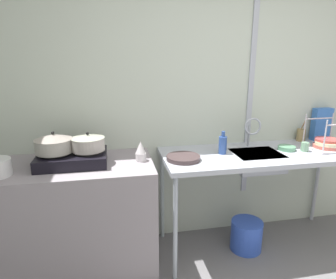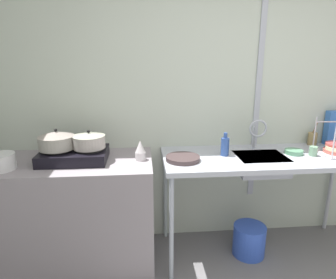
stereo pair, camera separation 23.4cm
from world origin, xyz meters
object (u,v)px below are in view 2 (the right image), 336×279
at_px(small_bowl_on_drainboard, 294,152).
at_px(frying_pan, 183,158).
at_px(utensil_jar, 312,139).
at_px(bucket_on_floor, 249,240).
at_px(pot_on_right_burner, 89,140).
at_px(sink_basin, 260,164).
at_px(pot_beside_stove, 0,162).
at_px(cup_by_rack, 313,151).
at_px(percolator, 140,151).
at_px(faucet, 258,130).
at_px(pot_on_left_burner, 57,140).
at_px(stove, 74,155).
at_px(cereal_box, 335,128).
at_px(bottle_by_sink, 225,146).

bearing_deg(small_bowl_on_drainboard, frying_pan, -175.01).
relative_size(utensil_jar, bucket_on_floor, 0.77).
xyz_separation_m(pot_on_right_burner, sink_basin, (1.39, -0.01, -0.24)).
distance_m(pot_beside_stove, cup_by_rack, 2.44).
xyz_separation_m(percolator, faucet, (1.01, 0.15, 0.11)).
height_order(faucet, utensil_jar, faucet).
height_order(pot_on_left_burner, utensil_jar, pot_on_left_burner).
xyz_separation_m(percolator, frying_pan, (0.33, -0.05, -0.06)).
distance_m(stove, utensil_jar, 2.14).
height_order(pot_beside_stove, bucket_on_floor, pot_beside_stove).
bearing_deg(utensil_jar, frying_pan, -165.25).
bearing_deg(sink_basin, cereal_box, 19.09).
bearing_deg(cup_by_rack, bucket_on_floor, -178.89).
height_order(pot_beside_stove, faucet, faucet).
xyz_separation_m(pot_on_left_burner, cup_by_rack, (2.07, -0.04, -0.13)).
bearing_deg(stove, utensil_jar, 7.22).
distance_m(pot_on_left_burner, cup_by_rack, 2.08).
distance_m(cereal_box, bucket_on_floor, 1.32).
relative_size(faucet, cup_by_rack, 3.60).
relative_size(percolator, bucket_on_floor, 0.57).
bearing_deg(pot_beside_stove, faucet, 7.75).
distance_m(bottle_by_sink, bucket_on_floor, 0.89).
xyz_separation_m(sink_basin, faucet, (0.01, 0.14, 0.26)).
height_order(cup_by_rack, utensil_jar, utensil_jar).
bearing_deg(utensil_jar, small_bowl_on_drainboard, -140.86).
bearing_deg(cereal_box, sink_basin, -163.27).
bearing_deg(bucket_on_floor, pot_on_right_burner, 177.87).
xyz_separation_m(pot_beside_stove, cup_by_rack, (2.44, 0.10, -0.02)).
bearing_deg(bucket_on_floor, cereal_box, 20.19).
distance_m(frying_pan, utensil_jar, 1.31).
relative_size(percolator, bottle_by_sink, 0.82).
height_order(pot_beside_stove, bottle_by_sink, bottle_by_sink).
bearing_deg(pot_beside_stove, stove, 16.37).
bearing_deg(small_bowl_on_drainboard, cup_by_rack, -23.54).
height_order(faucet, cup_by_rack, faucet).
xyz_separation_m(frying_pan, small_bowl_on_drainboard, (0.96, 0.08, 0.00)).
relative_size(pot_on_right_burner, pot_beside_stove, 1.23).
xyz_separation_m(cereal_box, bucket_on_floor, (-0.88, -0.32, -0.93)).
bearing_deg(bottle_by_sink, pot_on_right_burner, -178.46).
bearing_deg(pot_on_left_burner, stove, 0.00).
distance_m(cup_by_rack, small_bowl_on_drainboard, 0.15).
distance_m(small_bowl_on_drainboard, bucket_on_floor, 0.87).
relative_size(faucet, small_bowl_on_drainboard, 1.90).
height_order(stove, cup_by_rack, stove).
distance_m(percolator, cereal_box, 1.84).
bearing_deg(percolator, sink_basin, 0.54).
xyz_separation_m(percolator, sink_basin, (1.00, 0.01, -0.15)).
distance_m(stove, frying_pan, 0.86).
distance_m(pot_on_right_burner, cup_by_rack, 1.83).
relative_size(pot_beside_stove, sink_basin, 0.51).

